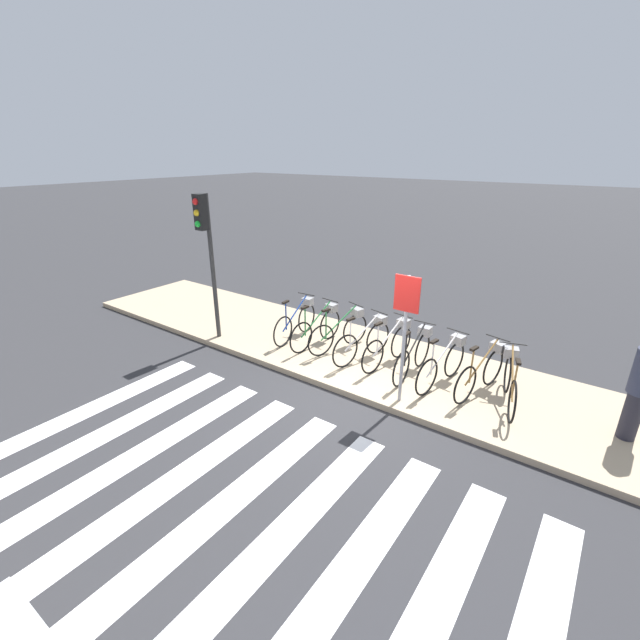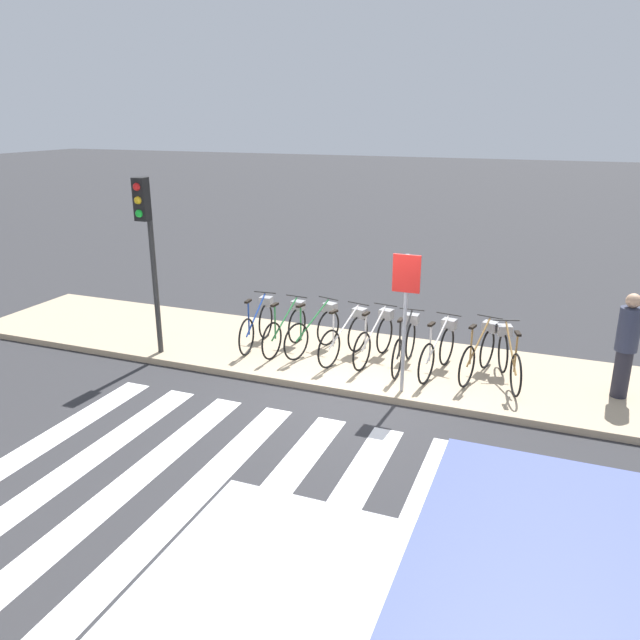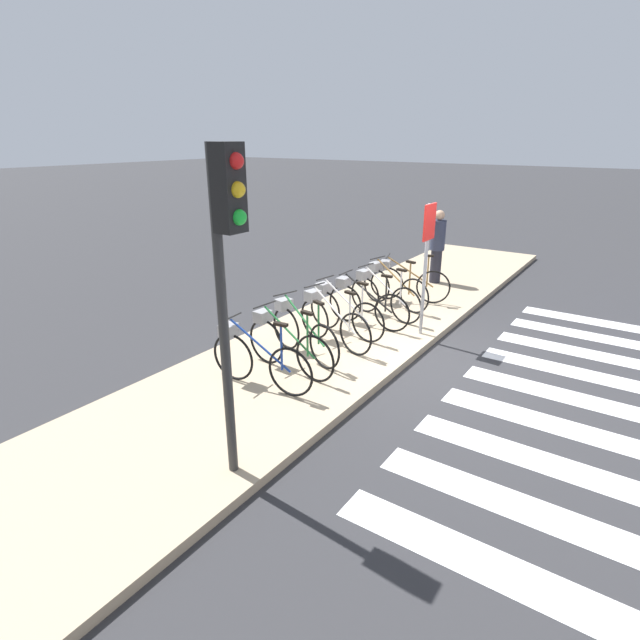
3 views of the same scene
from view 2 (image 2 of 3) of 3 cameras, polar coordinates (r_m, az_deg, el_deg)
ground_plane at (r=10.45m, az=2.80°, el=-7.06°), size 120.00×120.00×0.00m
sidewalk at (r=11.69m, az=5.10°, el=-3.93°), size 17.16×2.90×0.12m
road_crosswalk at (r=6.76m, az=-11.86°, el=-23.59°), size 7.65×8.00×0.01m
parked_bicycle_0 at (r=12.31m, az=-5.68°, el=-0.25°), size 0.46×1.70×1.04m
parked_bicycle_1 at (r=12.02m, az=-3.03°, el=-0.64°), size 0.46×1.69×1.04m
parked_bicycle_2 at (r=11.91m, az=-0.40°, el=-0.79°), size 0.62×1.64×1.04m
parked_bicycle_3 at (r=11.58m, az=2.45°, el=-1.37°), size 0.55×1.66×1.04m
parked_bicycle_4 at (r=11.53m, az=5.12°, el=-1.53°), size 0.46×1.69×1.04m
parked_bicycle_5 at (r=11.29m, az=7.82°, el=-2.07°), size 0.46×1.70×1.04m
parked_bicycle_6 at (r=11.14m, az=10.83°, el=-2.52°), size 0.47×1.68×1.04m
parked_bicycle_7 at (r=11.16m, az=14.39°, el=-2.74°), size 0.53×1.67×1.04m
parked_bicycle_8 at (r=11.04m, az=16.85°, el=-3.19°), size 0.64×1.63×1.04m
pedestrian at (r=10.97m, az=26.23°, el=-1.93°), size 0.34×0.34×1.73m
traffic_light at (r=11.69m, az=-15.57°, el=7.96°), size 0.24×0.40×3.31m
sign_post at (r=9.90m, az=7.82°, el=1.80°), size 0.44×0.07×2.30m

